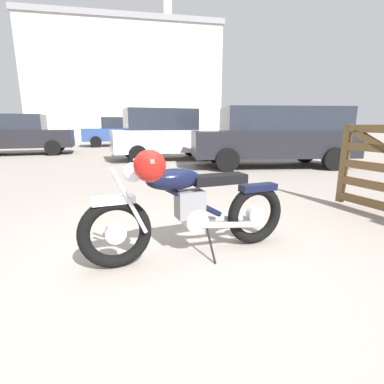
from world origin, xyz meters
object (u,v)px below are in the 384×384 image
Objects in this scene: silver_sedan_mid at (19,135)px; dark_sedan_left at (119,132)px; white_estate_far at (275,135)px; vintage_motorcycle at (188,207)px; pale_sedan_back at (165,134)px.

dark_sedan_left is at bearing -137.17° from silver_sedan_mid.
white_estate_far reaches higher than silver_sedan_mid.
vintage_motorcycle is at bearing 63.31° from white_estate_far.
pale_sedan_back reaches higher than silver_sedan_mid.
white_estate_far is (3.74, 5.49, 0.45)m from vintage_motorcycle.
vintage_motorcycle is 7.99m from pale_sedan_back.
dark_sedan_left is (3.94, 4.47, 0.00)m from silver_sedan_mid.
white_estate_far is at bearing 141.95° from silver_sedan_mid.
vintage_motorcycle is 0.48× the size of dark_sedan_left.
pale_sedan_back is (0.70, 7.95, 0.43)m from vintage_motorcycle.
pale_sedan_back is at bearing 145.91° from silver_sedan_mid.
dark_sedan_left is (-1.17, 15.54, 0.34)m from vintage_motorcycle.
pale_sedan_back is at bearing -81.89° from dark_sedan_left.
vintage_motorcycle is at bearing 108.98° from silver_sedan_mid.
vintage_motorcycle is 12.20m from silver_sedan_mid.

